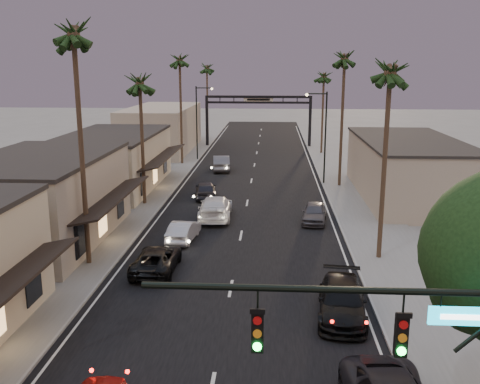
# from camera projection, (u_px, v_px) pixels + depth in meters

# --- Properties ---
(ground) EXTENTS (200.00, 200.00, 0.00)m
(ground) POSITION_uv_depth(u_px,v_px,m) (249.00, 195.00, 48.42)
(ground) COLOR slate
(ground) RESTS_ON ground
(road) EXTENTS (14.00, 120.00, 0.02)m
(road) POSITION_uv_depth(u_px,v_px,m) (251.00, 183.00, 53.28)
(road) COLOR black
(road) RESTS_ON ground
(sidewalk_left) EXTENTS (5.00, 92.00, 0.12)m
(sidewalk_left) POSITION_uv_depth(u_px,v_px,m) (170.00, 168.00, 60.63)
(sidewalk_left) COLOR slate
(sidewalk_left) RESTS_ON ground
(sidewalk_right) EXTENTS (5.00, 92.00, 0.12)m
(sidewalk_right) POSITION_uv_depth(u_px,v_px,m) (339.00, 170.00, 59.50)
(sidewalk_right) COLOR slate
(sidewalk_right) RESTS_ON ground
(storefront_mid) EXTENTS (8.00, 14.00, 5.50)m
(storefront_mid) POSITION_uv_depth(u_px,v_px,m) (41.00, 201.00, 34.96)
(storefront_mid) COLOR gray
(storefront_mid) RESTS_ON ground
(storefront_far) EXTENTS (8.00, 16.00, 5.00)m
(storefront_far) POSITION_uv_depth(u_px,v_px,m) (113.00, 162.00, 50.56)
(storefront_far) COLOR beige
(storefront_far) RESTS_ON ground
(storefront_dist) EXTENTS (8.00, 20.00, 6.00)m
(storefront_dist) POSITION_uv_depth(u_px,v_px,m) (162.00, 129.00, 72.79)
(storefront_dist) COLOR gray
(storefront_dist) RESTS_ON ground
(building_right) EXTENTS (8.00, 18.00, 5.00)m
(building_right) POSITION_uv_depth(u_px,v_px,m) (408.00, 169.00, 47.02)
(building_right) COLOR gray
(building_right) RESTS_ON ground
(traffic_signal) EXTENTS (8.51, 0.22, 7.80)m
(traffic_signal) POSITION_uv_depth(u_px,v_px,m) (431.00, 355.00, 11.95)
(traffic_signal) COLOR black
(traffic_signal) RESTS_ON ground
(arch) EXTENTS (15.20, 0.40, 7.27)m
(arch) POSITION_uv_depth(u_px,v_px,m) (258.00, 108.00, 76.29)
(arch) COLOR black
(arch) RESTS_ON ground
(streetlight_right) EXTENTS (2.13, 0.30, 9.00)m
(streetlight_right) POSITION_uv_depth(u_px,v_px,m) (323.00, 130.00, 51.64)
(streetlight_right) COLOR black
(streetlight_right) RESTS_ON ground
(streetlight_left) EXTENTS (2.13, 0.30, 9.00)m
(streetlight_left) POSITION_uv_depth(u_px,v_px,m) (199.00, 117.00, 65.09)
(streetlight_left) COLOR black
(streetlight_left) RESTS_ON ground
(palm_lb) EXTENTS (3.20, 3.20, 15.20)m
(palm_lb) POSITION_uv_depth(u_px,v_px,m) (73.00, 27.00, 28.37)
(palm_lb) COLOR #38281C
(palm_lb) RESTS_ON ground
(palm_lc) EXTENTS (3.20, 3.20, 12.20)m
(palm_lc) POSITION_uv_depth(u_px,v_px,m) (140.00, 78.00, 42.64)
(palm_lc) COLOR #38281C
(palm_lc) RESTS_ON ground
(palm_ld) EXTENTS (3.20, 3.20, 14.20)m
(palm_ld) POSITION_uv_depth(u_px,v_px,m) (180.00, 57.00, 60.64)
(palm_ld) COLOR #38281C
(palm_ld) RESTS_ON ground
(palm_ra) EXTENTS (3.20, 3.20, 13.20)m
(palm_ra) POSITION_uv_depth(u_px,v_px,m) (391.00, 65.00, 29.74)
(palm_ra) COLOR #38281C
(palm_ra) RESTS_ON ground
(palm_rb) EXTENTS (3.20, 3.20, 14.20)m
(palm_rb) POSITION_uv_depth(u_px,v_px,m) (345.00, 54.00, 48.94)
(palm_rb) COLOR #38281C
(palm_rb) RESTS_ON ground
(palm_rc) EXTENTS (3.20, 3.20, 12.20)m
(palm_rc) POSITION_uv_depth(u_px,v_px,m) (324.00, 73.00, 68.81)
(palm_rc) COLOR #38281C
(palm_rc) RESTS_ON ground
(palm_far) EXTENTS (3.20, 3.20, 13.20)m
(palm_far) POSITION_uv_depth(u_px,v_px,m) (207.00, 65.00, 83.19)
(palm_far) COLOR #38281C
(palm_far) RESTS_ON ground
(oncoming_pickup) EXTENTS (2.29, 4.97, 1.38)m
(oncoming_pickup) POSITION_uv_depth(u_px,v_px,m) (156.00, 259.00, 30.30)
(oncoming_pickup) COLOR black
(oncoming_pickup) RESTS_ON ground
(oncoming_silver) EXTENTS (1.85, 4.24, 1.35)m
(oncoming_silver) POSITION_uv_depth(u_px,v_px,m) (184.00, 231.00, 35.61)
(oncoming_silver) COLOR #A9AAAF
(oncoming_silver) RESTS_ON ground
(oncoming_white) EXTENTS (2.60, 5.96, 1.71)m
(oncoming_white) POSITION_uv_depth(u_px,v_px,m) (215.00, 207.00, 40.82)
(oncoming_white) COLOR silver
(oncoming_white) RESTS_ON ground
(oncoming_dgrey) EXTENTS (2.36, 4.63, 1.51)m
(oncoming_dgrey) POSITION_uv_depth(u_px,v_px,m) (206.00, 190.00, 47.03)
(oncoming_dgrey) COLOR black
(oncoming_dgrey) RESTS_ON ground
(oncoming_grey_far) EXTENTS (2.35, 5.26, 1.68)m
(oncoming_grey_far) POSITION_uv_depth(u_px,v_px,m) (221.00, 163.00, 59.53)
(oncoming_grey_far) COLOR #55555A
(oncoming_grey_far) RESTS_ON ground
(curbside_black) EXTENTS (2.73, 5.58, 1.56)m
(curbside_black) POSITION_uv_depth(u_px,v_px,m) (342.00, 301.00, 24.77)
(curbside_black) COLOR black
(curbside_black) RESTS_ON ground
(curbside_grey) EXTENTS (2.23, 4.42, 1.45)m
(curbside_grey) POSITION_uv_depth(u_px,v_px,m) (314.00, 213.00, 39.81)
(curbside_grey) COLOR #454448
(curbside_grey) RESTS_ON ground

